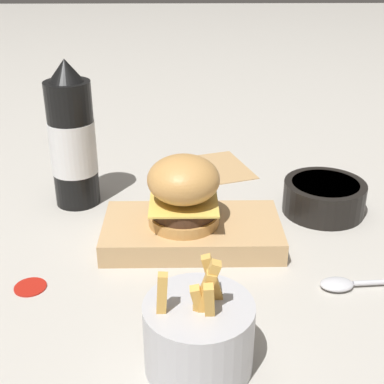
{
  "coord_description": "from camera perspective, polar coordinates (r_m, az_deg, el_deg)",
  "views": [
    {
      "loc": [
        -0.02,
        0.73,
        0.43
      ],
      "look_at": [
        -0.03,
        0.03,
        0.08
      ],
      "focal_mm": 50.0,
      "sensor_mm": 36.0,
      "label": 1
    }
  ],
  "objects": [
    {
      "name": "ground_plane",
      "position": [
        0.84,
        -2.41,
        -4.36
      ],
      "size": [
        6.0,
        6.0,
        0.0
      ],
      "primitive_type": "plane",
      "color": "#B7B2A8"
    },
    {
      "name": "serving_board",
      "position": [
        0.81,
        -0.0,
        -4.27
      ],
      "size": [
        0.27,
        0.14,
        0.03
      ],
      "color": "tan",
      "rests_on": "ground_plane"
    },
    {
      "name": "burger",
      "position": [
        0.77,
        -0.9,
        0.17
      ],
      "size": [
        0.11,
        0.11,
        0.11
      ],
      "color": "tan",
      "rests_on": "serving_board"
    },
    {
      "name": "spoon",
      "position": [
        0.75,
        16.82,
        -9.33
      ],
      "size": [
        0.17,
        0.03,
        0.01
      ],
      "rotation": [
        0.0,
        0.0,
        0.07
      ],
      "color": "silver",
      "rests_on": "ground_plane"
    },
    {
      "name": "parchment_square",
      "position": [
        1.06,
        1.84,
        2.51
      ],
      "size": [
        0.19,
        0.19,
        0.0
      ],
      "color": "tan",
      "rests_on": "ground_plane"
    },
    {
      "name": "ketchup_puddle",
      "position": [
        0.75,
        -16.87,
        -9.62
      ],
      "size": [
        0.04,
        0.04,
        0.0
      ],
      "color": "#B21E14",
      "rests_on": "ground_plane"
    },
    {
      "name": "ketchup_bottle",
      "position": [
        0.91,
        -12.63,
        5.33
      ],
      "size": [
        0.08,
        0.08,
        0.25
      ],
      "color": "black",
      "rests_on": "ground_plane"
    },
    {
      "name": "fries_basket",
      "position": [
        0.58,
        0.72,
        -14.94
      ],
      "size": [
        0.12,
        0.12,
        0.14
      ],
      "color": "#B7B7BC",
      "rests_on": "ground_plane"
    },
    {
      "name": "side_bowl",
      "position": [
        0.92,
        13.9,
        -0.46
      ],
      "size": [
        0.13,
        0.13,
        0.05
      ],
      "color": "black",
      "rests_on": "ground_plane"
    }
  ]
}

